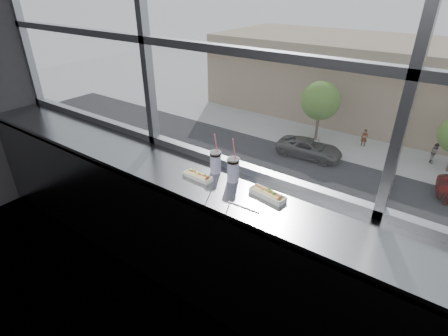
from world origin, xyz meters
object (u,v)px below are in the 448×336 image
Objects in this scene: wrapper at (188,173)px; car_near_c at (390,231)px; hotdog_tray_left at (198,176)px; soda_cup_right at (233,169)px; hotdog_tray_right at (268,194)px; car_near_b at (261,185)px; pedestrian_b at (436,151)px; loose_straw at (243,207)px; tree_left at (320,101)px; car_far_a at (310,146)px; car_near_a at (183,156)px; pedestrian_a at (365,136)px; soda_cup_left at (216,161)px.

wrapper reaches higher than car_near_c.
soda_cup_right reaches higher than hotdog_tray_left.
car_near_b is (-8.97, 16.22, -11.06)m from hotdog_tray_right.
wrapper is 0.05× the size of pedestrian_b.
car_near_b is 1.06× the size of car_near_c.
tree_left is (-9.87, 28.42, -8.33)m from loose_straw.
car_near_c is (0.05, 16.30, -11.10)m from wrapper.
car_far_a is (-8.24, 24.30, -11.04)m from wrapper.
hotdog_tray_right is at bearing -70.61° from tree_left.
car_far_a is 11.52m from car_near_c.
soda_cup_right is at bearing 133.79° from loose_straw.
car_far_a is 10.73m from car_near_a.
pedestrian_a is 0.92× the size of pedestrian_b.
hotdog_tray_right reaches higher than wrapper.
car_far_a is 2.96× the size of pedestrian_b.
loose_straw is 0.11× the size of pedestrian_b.
soda_cup_left is at bearing 46.79° from wrapper.
car_near_b is at bearing -83.21° from car_near_a.
wrapper reaches higher than car_near_b.
soda_cup_right is at bearing -149.63° from car_near_b.
loose_straw is 31.45m from pedestrian_b.
hotdog_tray_left is at bearing -106.93° from soda_cup_left.
pedestrian_b is (0.44, 29.17, -11.13)m from soda_cup_left.
tree_left is (-0.96, 12.00, 2.71)m from car_near_b.
soda_cup_left is at bearing -129.32° from car_near_a.
tree_left is at bearing 107.17° from loose_straw.
hotdog_tray_right is at bearing 179.05° from car_near_c.
hotdog_tray_left is at bearing -151.14° from soda_cup_right.
car_far_a is at bearing 107.90° from loose_straw.
car_near_a is at bearing 132.23° from loose_straw.
pedestrian_a is at bearing -31.67° from car_near_a.
soda_cup_right is 0.19× the size of pedestrian_a.
wrapper is 0.02× the size of car_near_b.
loose_straw is at bearing -99.40° from hotdog_tray_right.
hotdog_tray_right is 2.79× the size of wrapper.
pedestrian_a is at bearing 100.55° from soda_cup_right.
loose_straw is 19.82m from car_near_c.
tree_left is at bearing 10.09° from car_far_a.
soda_cup_right reaches higher than hotdog_tray_right.
loose_straw is 0.04× the size of tree_left.
loose_straw is 21.70m from car_near_b.
pedestrian_b is at bearing 89.50° from soda_cup_right.
car_near_a is at bearing 133.33° from wrapper.
hotdog_tray_right is 0.14× the size of pedestrian_b.
soda_cup_right is 0.17× the size of pedestrian_b.
hotdog_tray_left is at bearing -150.45° from car_near_b.
car_near_b is at bearing 127.46° from hotdog_tray_right.
car_near_a is 20.61m from pedestrian_b.
wrapper is at bearing 178.85° from pedestrian_b.
hotdog_tray_left is 0.28m from soda_cup_right.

